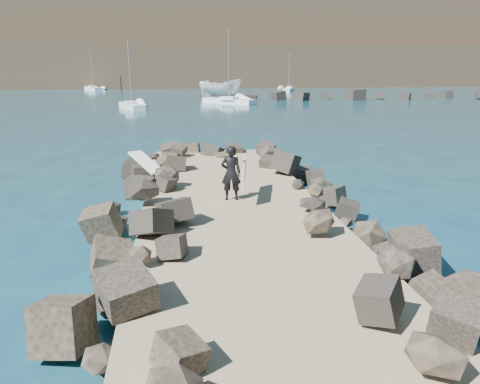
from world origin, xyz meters
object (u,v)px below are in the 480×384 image
at_px(boat_imported, 220,88).
at_px(surfer_with_board, 233,173).
at_px(sailboat_a, 132,106).
at_px(surfboard_resting, 146,165).

height_order(boat_imported, surfer_with_board, boat_imported).
bearing_deg(boat_imported, sailboat_a, 156.71).
distance_m(boat_imported, sailboat_a, 25.83).
height_order(boat_imported, sailboat_a, sailboat_a).
bearing_deg(surfer_with_board, surfboard_resting, 127.30).
bearing_deg(surfboard_resting, surfer_with_board, -79.99).
bearing_deg(surfer_with_board, sailboat_a, 99.54).
relative_size(boat_imported, surfer_with_board, 3.04).
xyz_separation_m(surfer_with_board, sailboat_a, (-7.08, 42.10, -1.21)).
bearing_deg(surfboard_resting, boat_imported, 54.39).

